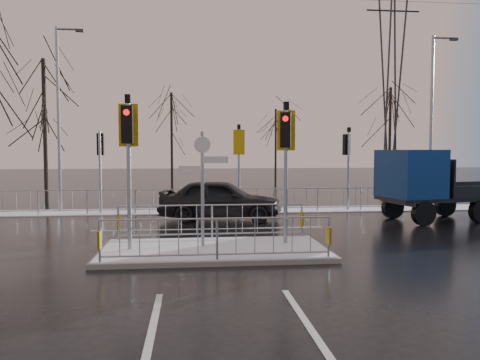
{
  "coord_description": "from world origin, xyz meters",
  "views": [
    {
      "loc": [
        -0.59,
        -12.27,
        2.71
      ],
      "look_at": [
        0.92,
        2.19,
        1.8
      ],
      "focal_mm": 35.0,
      "sensor_mm": 36.0,
      "label": 1
    }
  ],
  "objects": [
    {
      "name": "car_far_lane",
      "position": [
        0.53,
        5.86,
        0.81
      ],
      "size": [
        5.0,
        2.69,
        1.62
      ],
      "primitive_type": "imported",
      "rotation": [
        0.0,
        0.0,
        1.4
      ],
      "color": "black",
      "rests_on": "ground"
    },
    {
      "name": "pylon_wires",
      "position": [
        16.88,
        30.0,
        11.03
      ],
      "size": [
        70.0,
        2.38,
        19.97
      ],
      "color": "#2D3033",
      "rests_on": "ground"
    },
    {
      "name": "street_lamp_right",
      "position": [
        10.57,
        8.5,
        4.39
      ],
      "size": [
        1.25,
        0.18,
        8.0
      ],
      "color": "gray",
      "rests_on": "ground"
    },
    {
      "name": "ground",
      "position": [
        0.0,
        0.0,
        0.0
      ],
      "size": [
        120.0,
        120.0,
        0.0
      ],
      "primitive_type": "plane",
      "color": "black",
      "rests_on": "ground"
    },
    {
      "name": "tree_far_c",
      "position": [
        14.0,
        21.0,
        5.15
      ],
      "size": [
        4.0,
        4.0,
        7.55
      ],
      "color": "black",
      "rests_on": "ground"
    },
    {
      "name": "lane_markings",
      "position": [
        0.0,
        -0.33,
        0.0
      ],
      "size": [
        8.0,
        11.38,
        0.01
      ],
      "color": "silver",
      "rests_on": "ground"
    },
    {
      "name": "street_lamp_left",
      "position": [
        -6.43,
        9.5,
        4.49
      ],
      "size": [
        1.25,
        0.18,
        8.2
      ],
      "color": "gray",
      "rests_on": "ground"
    },
    {
      "name": "flatbed_truck",
      "position": [
        8.51,
        4.82,
        1.46
      ],
      "size": [
        6.22,
        3.18,
        2.75
      ],
      "color": "black",
      "rests_on": "ground"
    },
    {
      "name": "tree_near_b",
      "position": [
        -8.0,
        12.5,
        5.15
      ],
      "size": [
        4.0,
        4.0,
        7.55
      ],
      "color": "black",
      "rests_on": "ground"
    },
    {
      "name": "far_kerb_fixtures",
      "position": [
        0.29,
        8.09,
        1.02
      ],
      "size": [
        18.0,
        0.65,
        3.83
      ],
      "color": "gray",
      "rests_on": "ground"
    },
    {
      "name": "tree_far_b",
      "position": [
        6.0,
        24.0,
        4.18
      ],
      "size": [
        3.25,
        3.25,
        6.14
      ],
      "color": "black",
      "rests_on": "ground"
    },
    {
      "name": "tree_far_a",
      "position": [
        -2.0,
        22.0,
        4.82
      ],
      "size": [
        3.75,
        3.75,
        7.08
      ],
      "color": "black",
      "rests_on": "ground"
    },
    {
      "name": "traffic_island",
      "position": [
        -0.01,
        0.01,
        0.39
      ],
      "size": [
        6.0,
        3.04,
        4.15
      ],
      "color": "slate",
      "rests_on": "ground"
    },
    {
      "name": "snow_verge",
      "position": [
        0.0,
        8.6,
        0.02
      ],
      "size": [
        30.0,
        2.0,
        0.04
      ],
      "primitive_type": "cube",
      "color": "white",
      "rests_on": "ground"
    }
  ]
}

